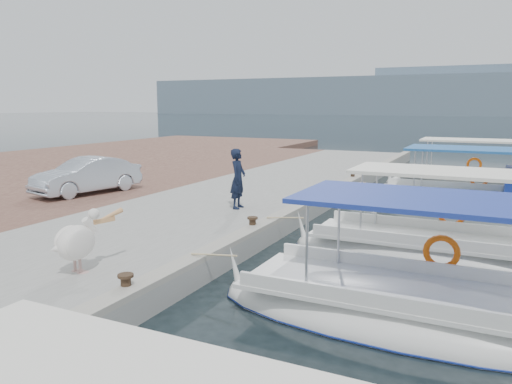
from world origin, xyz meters
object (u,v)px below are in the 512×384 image
fishing_caique_d (470,205)px  fishing_caique_e (464,186)px  fishing_caique_b (413,317)px  fishing_caique_c (432,256)px  pelican (78,241)px  parked_car (87,176)px  fisherman (238,179)px

fishing_caique_d → fishing_caique_e: bearing=95.7°
fishing_caique_b → fishing_caique_d: same height
fishing_caique_c → pelican: fishing_caique_c is taller
parked_car → fishing_caique_b: bearing=-10.0°
fishing_caique_c → parked_car: size_ratio=1.75×
fishing_caique_c → fishing_caique_e: size_ratio=1.00×
fishing_caique_e → pelican: (-6.01, -17.10, 1.00)m
fishing_caique_e → parked_car: (-12.37, -10.35, 1.03)m
fishing_caique_b → parked_car: size_ratio=1.82×
fishing_caique_c → fishing_caique_d: size_ratio=0.90×
parked_car → pelican: bearing=-34.1°
pelican → parked_car: parked_car is taller
fishing_caique_e → fishing_caique_c: bearing=-90.0°
fishing_caique_d → pelican: size_ratio=4.99×
fishing_caique_c → fisherman: (-6.05, 1.41, 1.32)m
pelican → parked_car: (-6.36, 6.75, 0.04)m
pelican → fishing_caique_d: bearing=62.0°
fishing_caique_c → fishing_caique_d: same height
fishing_caique_b → fishing_caique_e: bearing=90.4°
fishing_caique_e → pelican: size_ratio=4.50×
pelican → parked_car: bearing=133.3°
fishing_caique_b → fisherman: 8.19m
fishing_caique_c → fishing_caique_e: 11.75m
fishing_caique_d → fisherman: fisherman is taller
fishing_caique_d → parked_car: fishing_caique_d is taller
parked_car → fisherman: bearing=12.7°
fishing_caique_c → fisherman: size_ratio=3.71×
fishing_caique_e → parked_car: size_ratio=1.76×
fishing_caique_d → parked_car: bearing=-156.9°
fishing_caique_c → parked_car: fishing_caique_c is taller
fishing_caique_b → fisherman: fisherman is taller
fishing_caique_d → parked_car: 14.01m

